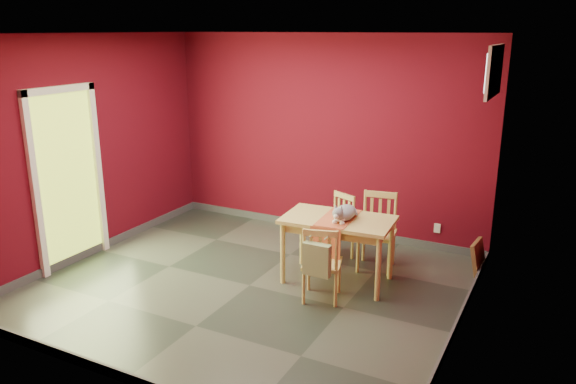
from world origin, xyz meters
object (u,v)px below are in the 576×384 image
at_px(chair_far_left, 336,226).
at_px(cat, 345,210).
at_px(chair_far_right, 377,230).
at_px(picture_frame, 478,257).
at_px(tote_bag, 317,260).
at_px(chair_near, 322,263).
at_px(dining_table, 338,226).

bearing_deg(chair_far_left, cat, -61.29).
relative_size(chair_far_right, cat, 2.02).
xyz_separation_m(chair_far_right, picture_frame, (1.11, 0.39, -0.27)).
xyz_separation_m(chair_far_right, tote_bag, (-0.20, -1.28, 0.08)).
distance_m(chair_near, tote_bag, 0.24).
relative_size(tote_bag, picture_frame, 1.04).
relative_size(chair_far_right, picture_frame, 2.32).
bearing_deg(picture_frame, cat, -142.62).
bearing_deg(dining_table, chair_near, -86.35).
bearing_deg(cat, dining_table, 178.68).
xyz_separation_m(chair_far_right, chair_near, (-0.24, -1.08, -0.04)).
bearing_deg(chair_far_left, chair_far_right, -5.65).
relative_size(chair_far_right, tote_bag, 2.24).
bearing_deg(dining_table, picture_frame, 35.12).
xyz_separation_m(chair_near, cat, (0.05, 0.49, 0.44)).
height_order(chair_far_left, tote_bag, chair_far_left).
relative_size(dining_table, picture_frame, 3.20).
height_order(dining_table, tote_bag, tote_bag).
bearing_deg(cat, chair_far_left, 131.36).
distance_m(chair_far_right, chair_near, 1.11).
bearing_deg(dining_table, cat, -13.98).
height_order(chair_far_right, cat, cat).
bearing_deg(chair_far_right, dining_table, -115.22).
bearing_deg(picture_frame, chair_near, -132.28).
height_order(chair_far_right, chair_near, chair_far_right).
distance_m(dining_table, chair_near, 0.56).
xyz_separation_m(tote_bag, picture_frame, (1.31, 1.68, -0.35)).
height_order(chair_near, picture_frame, chair_near).
bearing_deg(chair_near, picture_frame, 47.72).
xyz_separation_m(chair_far_right, cat, (-0.19, -0.59, 0.40)).
distance_m(chair_far_left, chair_near, 1.18).
distance_m(tote_bag, cat, 0.76).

